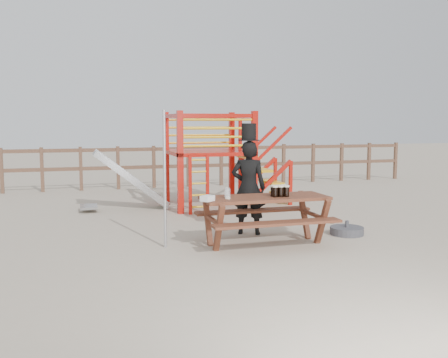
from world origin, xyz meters
TOP-DOWN VIEW (x-y plane):
  - ground at (0.00, 0.00)m, footprint 60.00×60.00m
  - back_fence at (0.00, 7.00)m, footprint 15.09×0.09m
  - playground_fort at (0.12, 3.58)m, footprint 4.71×1.84m
  - picnic_table at (0.11, -0.10)m, footprint 1.92×1.33m
  - man_with_hat at (0.11, 0.64)m, footprint 0.67×0.58m
  - metal_pole at (-1.38, 0.14)m, footprint 0.05×0.05m
  - parasol_base at (1.67, 0.12)m, footprint 0.56×0.56m
  - paper_bag at (-0.84, -0.29)m, footprint 0.23×0.22m
  - stout_pints at (0.32, -0.17)m, footprint 0.27×0.19m
  - empty_glasses at (-0.49, -0.11)m, footprint 0.11×0.20m

SIDE VIEW (x-z plane):
  - ground at x=0.00m, z-range 0.00..0.00m
  - parasol_base at x=1.67m, z-range -0.05..0.18m
  - picnic_table at x=0.11m, z-range 0.10..0.84m
  - back_fence at x=0.00m, z-range 0.14..1.34m
  - paper_bag at x=-0.84m, z-range 0.74..0.82m
  - empty_glasses at x=-0.49m, z-range 0.74..0.89m
  - man_with_hat at x=0.11m, z-range -0.10..1.75m
  - stout_pints at x=0.32m, z-range 0.74..0.92m
  - metal_pole at x=-1.38m, z-range 0.00..2.05m
  - playground_fort at x=0.12m, z-range 0.02..2.12m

